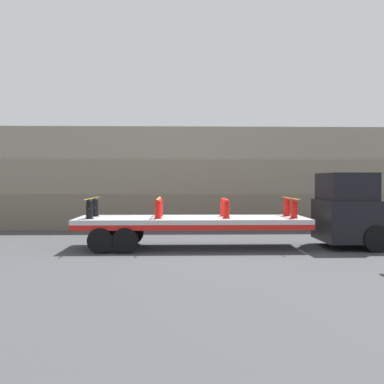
% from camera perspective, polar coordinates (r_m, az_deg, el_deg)
% --- Properties ---
extents(ground_plane, '(120.00, 120.00, 0.00)m').
position_cam_1_polar(ground_plane, '(17.04, -0.01, -7.48)').
color(ground_plane, '#3F4244').
extents(rock_cliff, '(60.00, 3.30, 5.61)m').
position_cam_1_polar(rock_cliff, '(24.55, -0.49, 1.84)').
color(rock_cliff, '#706656').
rests_on(rock_cliff, ground_plane).
extents(truck_cab, '(2.54, 2.65, 2.97)m').
position_cam_1_polar(truck_cab, '(18.22, 20.65, -2.41)').
color(truck_cab, black).
rests_on(truck_cab, ground_plane).
extents(flatbed_trailer, '(9.02, 2.61, 1.22)m').
position_cam_1_polar(flatbed_trailer, '(16.91, -1.99, -4.17)').
color(flatbed_trailer, '#B2B2B7').
rests_on(flatbed_trailer, ground_plane).
extents(fire_hydrant_black_near_0, '(0.31, 0.53, 0.75)m').
position_cam_1_polar(fire_hydrant_black_near_0, '(16.68, -13.53, -2.25)').
color(fire_hydrant_black_near_0, black).
rests_on(fire_hydrant_black_near_0, flatbed_trailer).
extents(fire_hydrant_black_far_0, '(0.31, 0.53, 0.75)m').
position_cam_1_polar(fire_hydrant_black_far_0, '(17.75, -12.79, -2.02)').
color(fire_hydrant_black_far_0, black).
rests_on(fire_hydrant_black_far_0, flatbed_trailer).
extents(fire_hydrant_red_near_1, '(0.31, 0.53, 0.75)m').
position_cam_1_polar(fire_hydrant_red_near_1, '(16.33, -4.54, -2.29)').
color(fire_hydrant_red_near_1, red).
rests_on(fire_hydrant_red_near_1, flatbed_trailer).
extents(fire_hydrant_red_far_1, '(0.31, 0.53, 0.75)m').
position_cam_1_polar(fire_hydrant_red_far_1, '(17.43, -4.35, -2.05)').
color(fire_hydrant_red_far_1, red).
rests_on(fire_hydrant_red_far_1, flatbed_trailer).
extents(fire_hydrant_red_near_2, '(0.31, 0.53, 0.75)m').
position_cam_1_polar(fire_hydrant_red_near_2, '(16.41, 4.60, -2.28)').
color(fire_hydrant_red_near_2, red).
rests_on(fire_hydrant_red_near_2, flatbed_trailer).
extents(fire_hydrant_red_far_2, '(0.31, 0.53, 0.75)m').
position_cam_1_polar(fire_hydrant_red_far_2, '(17.50, 4.22, -2.04)').
color(fire_hydrant_red_far_2, red).
rests_on(fire_hydrant_red_far_2, flatbed_trailer).
extents(fire_hydrant_red_near_3, '(0.31, 0.53, 0.75)m').
position_cam_1_polar(fire_hydrant_red_near_3, '(16.88, 13.44, -2.21)').
color(fire_hydrant_red_near_3, red).
rests_on(fire_hydrant_red_near_3, flatbed_trailer).
extents(fire_hydrant_red_far_3, '(0.31, 0.53, 0.75)m').
position_cam_1_polar(fire_hydrant_red_far_3, '(17.95, 12.53, -1.98)').
color(fire_hydrant_red_far_3, red).
rests_on(fire_hydrant_red_far_3, flatbed_trailer).
extents(cargo_strap_rear, '(0.05, 2.71, 0.01)m').
position_cam_1_polar(cargo_strap_rear, '(17.19, -13.15, -0.82)').
color(cargo_strap_rear, yellow).
rests_on(cargo_strap_rear, fire_hydrant_black_near_0).
extents(cargo_strap_middle, '(0.05, 2.71, 0.01)m').
position_cam_1_polar(cargo_strap_middle, '(16.86, -4.44, -0.83)').
color(cargo_strap_middle, yellow).
rests_on(cargo_strap_middle, fire_hydrant_red_near_1).
extents(cargo_strap_front, '(0.05, 2.71, 0.01)m').
position_cam_1_polar(cargo_strap_front, '(17.40, 12.98, -0.79)').
color(cargo_strap_front, yellow).
rests_on(cargo_strap_front, fire_hydrant_red_near_3).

